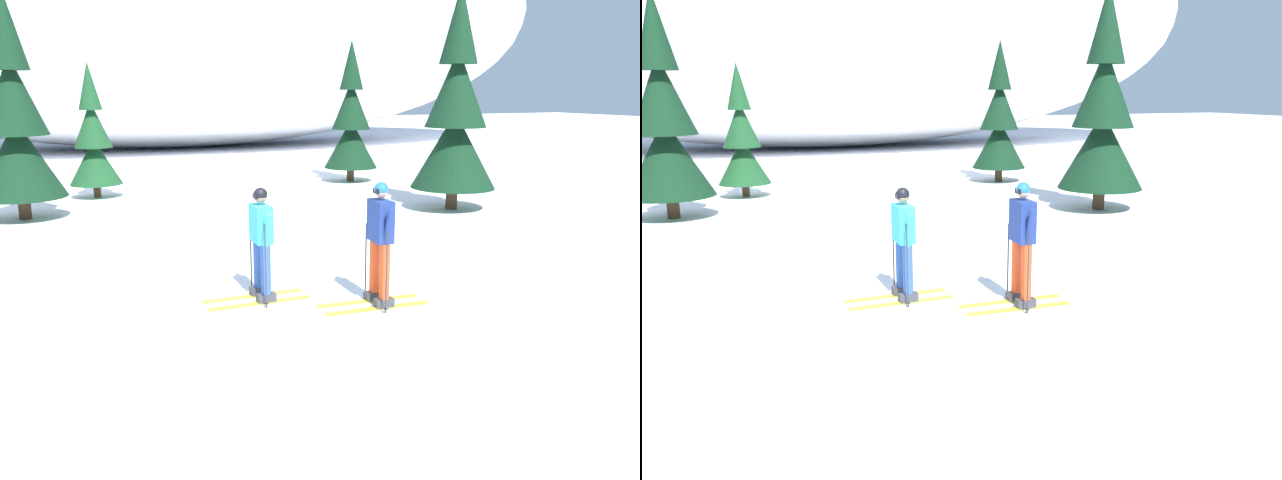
% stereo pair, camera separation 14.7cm
% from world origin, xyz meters
% --- Properties ---
extents(ground_plane, '(120.00, 120.00, 0.00)m').
position_xyz_m(ground_plane, '(0.00, 0.00, 0.00)').
color(ground_plane, white).
extents(skier_cyan_jacket, '(1.58, 0.83, 1.70)m').
position_xyz_m(skier_cyan_jacket, '(0.58, 1.00, 0.90)').
color(skier_cyan_jacket, gold).
rests_on(skier_cyan_jacket, ground).
extents(skier_navy_jacket, '(1.61, 0.81, 1.81)m').
position_xyz_m(skier_navy_jacket, '(2.09, 0.14, 0.97)').
color(skier_navy_jacket, gold).
rests_on(skier_navy_jacket, ground).
extents(pine_tree_center_left, '(2.07, 2.07, 5.36)m').
position_xyz_m(pine_tree_center_left, '(-3.00, 8.93, 2.24)').
color(pine_tree_center_left, '#47301E').
rests_on(pine_tree_center_left, ground).
extents(pine_tree_center, '(1.48, 1.48, 3.83)m').
position_xyz_m(pine_tree_center, '(-1.20, 11.60, 1.60)').
color(pine_tree_center, '#47301E').
rests_on(pine_tree_center, ground).
extents(pine_tree_center_right, '(1.80, 1.80, 4.67)m').
position_xyz_m(pine_tree_center_right, '(7.03, 11.82, 1.95)').
color(pine_tree_center_right, '#47301E').
rests_on(pine_tree_center_right, ground).
extents(pine_tree_far_right, '(2.18, 2.18, 5.65)m').
position_xyz_m(pine_tree_far_right, '(7.36, 6.17, 2.36)').
color(pine_tree_far_right, '#47301E').
rests_on(pine_tree_far_right, ground).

